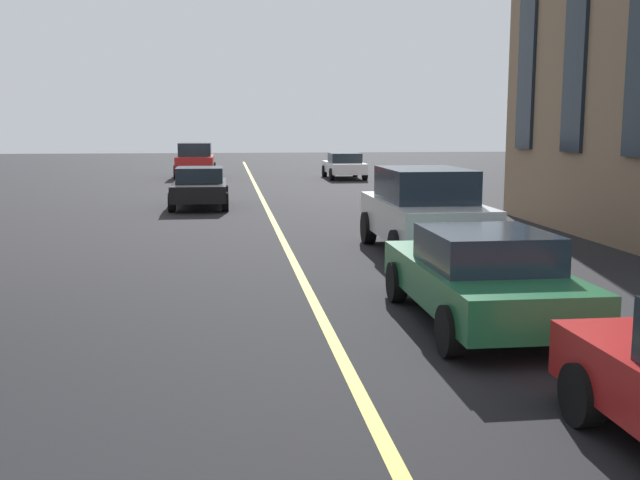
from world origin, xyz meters
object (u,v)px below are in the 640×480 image
at_px(car_green_mid, 481,276).
at_px(car_silver_parked_b, 424,210).
at_px(car_black_parked_a, 200,187).
at_px(car_white_oncoming, 344,165).
at_px(car_red_far, 195,160).

distance_m(car_green_mid, car_silver_parked_b, 5.93).
bearing_deg(car_black_parked_a, car_white_oncoming, -28.32).
bearing_deg(car_black_parked_a, car_red_far, 2.82).
bearing_deg(car_black_parked_a, car_green_mid, -164.62).
bearing_deg(car_red_far, car_green_mid, -170.59).
height_order(car_red_far, car_white_oncoming, car_red_far).
bearing_deg(car_silver_parked_b, car_red_far, 13.12).
bearing_deg(car_white_oncoming, car_black_parked_a, 151.68).
height_order(car_red_far, car_black_parked_a, car_red_far).
bearing_deg(car_red_far, car_silver_parked_b, -166.88).
height_order(car_silver_parked_b, car_white_oncoming, car_silver_parked_b).
relative_size(car_green_mid, car_black_parked_a, 1.00).
relative_size(car_red_far, car_silver_parked_b, 1.00).
xyz_separation_m(car_red_far, car_white_oncoming, (-1.89, -7.92, -0.27)).
bearing_deg(car_green_mid, car_silver_parked_b, -7.22).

